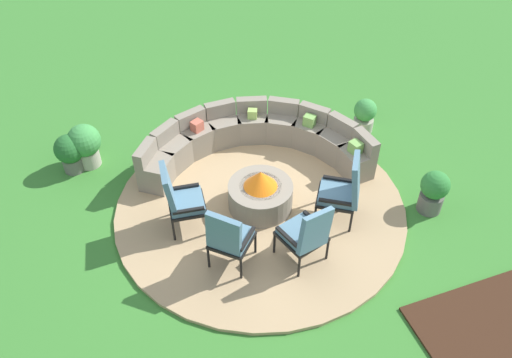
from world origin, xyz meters
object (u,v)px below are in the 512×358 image
potted_plant_0 (70,152)px  lounge_chair_front_left (180,198)px  fire_pit (260,193)px  curved_stone_bench (255,140)px  lounge_chair_back_left (306,233)px  potted_plant_2 (85,144)px  potted_plant_3 (365,114)px  lounge_chair_back_right (344,189)px  potted_plant_1 (434,191)px  lounge_chair_front_right (229,237)px

potted_plant_0 → lounge_chair_front_left: bearing=-53.9°
fire_pit → curved_stone_bench: curved_stone_bench is taller
lounge_chair_back_left → potted_plant_2: lounge_chair_back_left is taller
curved_stone_bench → potted_plant_3: (2.16, 0.05, -0.01)m
potted_plant_2 → lounge_chair_back_left: bearing=-51.1°
curved_stone_bench → potted_plant_3: size_ratio=5.71×
lounge_chair_back_right → potted_plant_3: bearing=-4.0°
fire_pit → lounge_chair_back_left: lounge_chair_back_left is taller
potted_plant_2 → potted_plant_3: potted_plant_2 is taller
lounge_chair_front_left → lounge_chair_back_right: 2.40m
lounge_chair_back_right → potted_plant_3: (1.45, 1.94, -0.29)m
potted_plant_1 → potted_plant_3: size_ratio=1.13×
potted_plant_0 → potted_plant_3: bearing=-7.3°
fire_pit → potted_plant_3: bearing=27.1°
potted_plant_0 → potted_plant_2: (0.26, 0.06, 0.06)m
lounge_chair_front_left → lounge_chair_back_right: bearing=80.6°
lounge_chair_back_left → potted_plant_0: (-2.88, 3.18, -0.21)m
curved_stone_bench → lounge_chair_front_right: (-1.16, -2.18, 0.26)m
potted_plant_0 → curved_stone_bench: bearing=-13.3°
curved_stone_bench → lounge_chair_front_left: 2.04m
fire_pit → lounge_chair_back_right: (1.07, -0.65, 0.31)m
fire_pit → curved_stone_bench: size_ratio=0.27×
curved_stone_bench → potted_plant_0: 3.10m
lounge_chair_front_left → lounge_chair_back_right: lounge_chair_back_right is taller
fire_pit → lounge_chair_back_left: bearing=-80.2°
fire_pit → lounge_chair_back_left: 1.27m
fire_pit → lounge_chair_back_left: size_ratio=0.94×
potted_plant_1 → lounge_chair_front_right: bearing=-179.6°
lounge_chair_front_right → lounge_chair_back_left: 1.05m
potted_plant_2 → potted_plant_0: bearing=-166.4°
curved_stone_bench → potted_plant_1: 3.04m
potted_plant_2 → lounge_chair_back_right: bearing=-37.6°
potted_plant_0 → potted_plant_2: size_ratio=0.88×
lounge_chair_back_right → potted_plant_1: (1.42, -0.27, -0.24)m
lounge_chair_front_right → lounge_chair_back_left: lounge_chair_front_right is taller
curved_stone_bench → fire_pit: bearing=-105.9°
lounge_chair_front_left → lounge_chair_back_left: (1.45, -1.23, -0.03)m
potted_plant_2 → potted_plant_1: bearing=-31.0°
potted_plant_1 → curved_stone_bench: bearing=134.6°
fire_pit → potted_plant_0: size_ratio=1.43×
lounge_chair_front_right → potted_plant_3: 4.01m
lounge_chair_back_right → potted_plant_0: lounge_chair_back_right is taller
fire_pit → potted_plant_3: size_ratio=1.53×
lounge_chair_back_right → potted_plant_0: 4.56m
lounge_chair_back_right → potted_plant_2: lounge_chair_back_right is taller
fire_pit → lounge_chair_back_right: size_ratio=0.86×
lounge_chair_front_left → potted_plant_0: size_ratio=1.59×
fire_pit → curved_stone_bench: (0.35, 1.24, 0.04)m
fire_pit → potted_plant_2: potted_plant_2 is taller
potted_plant_3 → lounge_chair_back_left: bearing=-132.6°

